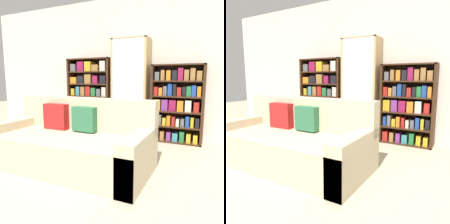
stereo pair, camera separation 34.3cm
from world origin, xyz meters
The scene contains 7 objects.
ground_plane centered at (0.00, 0.00, 0.00)m, with size 16.00×16.00×0.00m, color beige.
wall_back centered at (0.00, 2.63, 1.35)m, with size 7.17×0.06×2.70m.
couch centered at (-0.21, 0.75, 0.29)m, with size 2.08×0.95×0.87m.
bookshelf_left centered at (-0.89, 2.43, 0.75)m, with size 0.96×0.32×1.54m.
display_cabinet centered at (0.01, 2.41, 0.94)m, with size 0.68×0.36×1.87m.
bookshelf_right centered at (0.87, 2.43, 0.68)m, with size 0.90×0.32×1.38m.
wine_bottle centered at (0.46, 1.61, 0.16)m, with size 0.08×0.08×0.40m.
Camera 1 is at (1.42, -1.54, 1.15)m, focal length 35.00 mm.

